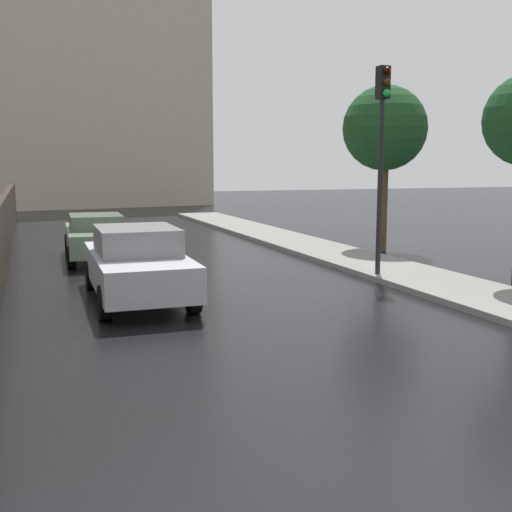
{
  "coord_description": "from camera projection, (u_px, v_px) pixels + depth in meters",
  "views": [
    {
      "loc": [
        -3.63,
        -3.52,
        2.76
      ],
      "look_at": [
        0.43,
        7.65,
        1.03
      ],
      "focal_mm": 43.97,
      "sensor_mm": 36.0,
      "label": 1
    }
  ],
  "objects": [
    {
      "name": "car_green_near_kerb",
      "position": [
        96.0,
        236.0,
        18.19
      ],
      "size": [
        1.84,
        4.4,
        1.34
      ],
      "rotation": [
        0.0,
        0.0,
        3.11
      ],
      "color": "slate",
      "rests_on": "ground"
    },
    {
      "name": "distant_tower",
      "position": [
        79.0,
        65.0,
        43.29
      ],
      "size": [
        16.64,
        13.38,
        25.39
      ],
      "color": "#B2A88E",
      "rests_on": "ground"
    },
    {
      "name": "street_tree_near",
      "position": [
        385.0,
        129.0,
        19.79
      ],
      "size": [
        2.67,
        2.67,
        5.24
      ],
      "color": "#4C3823",
      "rests_on": "ground"
    },
    {
      "name": "traffic_light",
      "position": [
        382.0,
        133.0,
        14.71
      ],
      "size": [
        0.26,
        0.39,
        4.89
      ],
      "color": "black",
      "rests_on": "sidewalk_strip"
    },
    {
      "name": "car_silver_mid_road",
      "position": [
        137.0,
        263.0,
        12.77
      ],
      "size": [
        1.9,
        4.57,
        1.52
      ],
      "rotation": [
        0.0,
        0.0,
        3.13
      ],
      "color": "#B2B5BA",
      "rests_on": "ground"
    }
  ]
}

